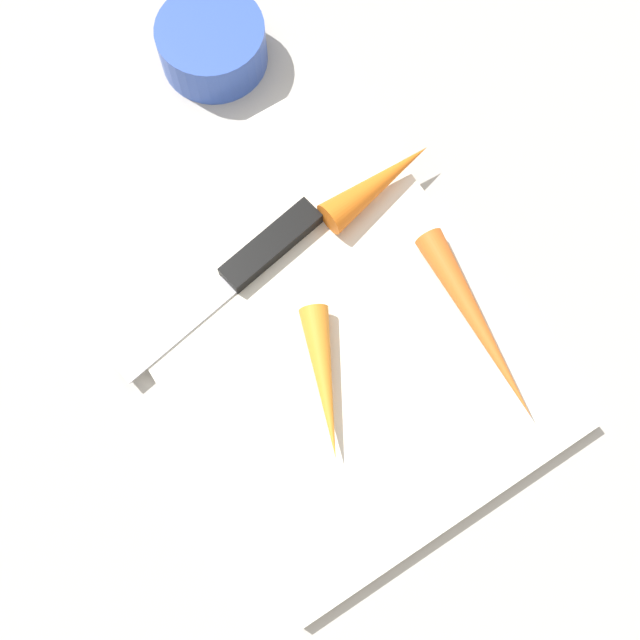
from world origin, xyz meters
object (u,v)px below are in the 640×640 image
object	(u,v)px
cutting_board	(320,322)
small_bowl	(212,44)
carrot_longest	(478,324)
carrot_medium	(324,382)
knife	(263,253)
carrot_shortest	(378,183)

from	to	relation	value
cutting_board	small_bowl	bearing A→B (deg)	167.93
cutting_board	carrot_longest	distance (m)	0.12
cutting_board	carrot_medium	distance (m)	0.05
knife	carrot_longest	size ratio (longest dim) A/B	1.26
carrot_shortest	knife	bearing A→B (deg)	173.34
carrot_longest	knife	bearing A→B (deg)	-135.98
knife	carrot_shortest	distance (m)	0.11
knife	carrot_medium	bearing A→B (deg)	71.80
carrot_shortest	small_bowl	size ratio (longest dim) A/B	1.12
carrot_longest	small_bowl	xyz separation A→B (m)	(-0.32, -0.04, -0.00)
cutting_board	carrot_longest	xyz separation A→B (m)	(0.07, 0.10, 0.02)
carrot_medium	knife	bearing A→B (deg)	-163.61
knife	carrot_shortest	size ratio (longest dim) A/B	1.96
carrot_medium	small_bowl	bearing A→B (deg)	-170.36
knife	carrot_longest	world-z (taller)	carrot_longest
carrot_shortest	cutting_board	bearing A→B (deg)	-151.57
cutting_board	carrot_longest	size ratio (longest dim) A/B	2.26
carrot_medium	cutting_board	bearing A→B (deg)	175.35
carrot_longest	small_bowl	distance (m)	0.33
cutting_board	carrot_shortest	size ratio (longest dim) A/B	3.52
carrot_shortest	small_bowl	xyz separation A→B (m)	(-0.19, -0.04, -0.01)
knife	cutting_board	bearing A→B (deg)	87.30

